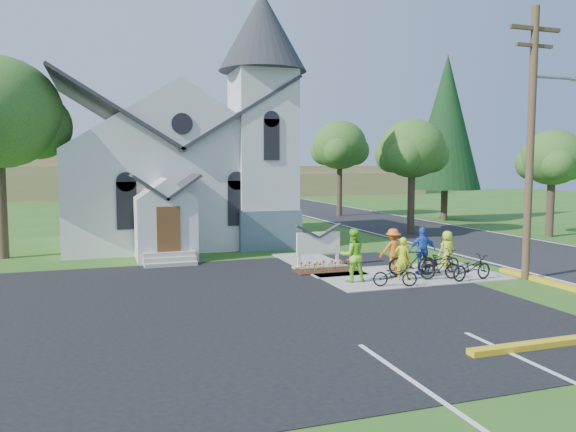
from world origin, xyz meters
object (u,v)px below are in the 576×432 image
object	(u,v)px
cyclist_4	(447,249)
bike_0	(395,275)
cyclist_0	(403,259)
church_sign	(318,243)
bike_1	(412,261)
utility_pole	(532,135)
bike_3	(440,267)
bike_4	(472,268)
cyclist_2	(423,251)
bike_2	(440,262)
cyclist_1	(353,255)
cyclist_3	(393,250)

from	to	relation	value
cyclist_4	bike_0	bearing A→B (deg)	28.91
cyclist_0	bike_0	bearing A→B (deg)	70.37
church_sign	bike_1	size ratio (longest dim) A/B	1.18
utility_pole	cyclist_4	world-z (taller)	utility_pole
bike_3	cyclist_4	world-z (taller)	cyclist_4
utility_pole	cyclist_4	bearing A→B (deg)	120.22
cyclist_4	bike_4	distance (m)	2.56
utility_pole	cyclist_0	xyz separation A→B (m)	(-4.64, 1.16, -4.55)
bike_0	cyclist_0	bearing A→B (deg)	-24.05
cyclist_2	bike_2	bearing A→B (deg)	-174.75
bike_4	bike_3	bearing A→B (deg)	55.09
church_sign	cyclist_0	distance (m)	4.03
bike_4	utility_pole	bearing A→B (deg)	-105.58
utility_pole	cyclist_4	size ratio (longest dim) A/B	6.54
cyclist_4	bike_4	world-z (taller)	cyclist_4
utility_pole	bike_2	xyz separation A→B (m)	(-2.59, 1.79, -4.88)
utility_pole	bike_2	bearing A→B (deg)	145.35
utility_pole	bike_0	size ratio (longest dim) A/B	6.48
church_sign	cyclist_2	distance (m)	4.29
bike_2	bike_3	xyz separation A→B (m)	(-0.66, -0.98, -0.00)
utility_pole	bike_3	world-z (taller)	utility_pole
bike_1	cyclist_1	bearing A→B (deg)	108.74
church_sign	bike_3	xyz separation A→B (m)	(3.32, -3.89, -0.51)
cyclist_1	bike_3	world-z (taller)	cyclist_1
church_sign	cyclist_4	world-z (taller)	church_sign
cyclist_2	bike_4	distance (m)	1.97
cyclist_2	cyclist_4	xyz separation A→B (m)	(1.74, 0.89, -0.16)
church_sign	bike_3	world-z (taller)	church_sign
bike_1	utility_pole	bearing A→B (deg)	-101.59
cyclist_1	bike_4	bearing A→B (deg)	169.11
church_sign	bike_2	distance (m)	4.95
utility_pole	cyclist_2	xyz separation A→B (m)	(-3.35, 1.87, -4.43)
church_sign	utility_pole	bearing A→B (deg)	-35.60
cyclist_1	bike_1	size ratio (longest dim) A/B	1.04
bike_0	utility_pole	bearing A→B (deg)	-74.57
cyclist_2	bike_4	xyz separation A→B (m)	(1.11, -1.57, -0.45)
bike_2	cyclist_3	world-z (taller)	cyclist_3
church_sign	bike_4	distance (m)	6.19
cyclist_3	cyclist_4	size ratio (longest dim) A/B	1.11
church_sign	cyclist_4	xyz separation A→B (m)	(4.95, -1.94, -0.21)
bike_1	bike_0	bearing A→B (deg)	146.24
bike_2	cyclist_3	xyz separation A→B (m)	(-1.47, 1.11, 0.38)
church_sign	bike_4	size ratio (longest dim) A/B	1.23
bike_1	bike_4	xyz separation A→B (m)	(1.60, -1.48, -0.09)
cyclist_4	cyclist_3	bearing A→B (deg)	-7.05
cyclist_0	bike_1	distance (m)	1.04
bike_0	bike_1	xyz separation A→B (m)	(1.59, 1.48, 0.16)
bike_0	cyclist_2	bearing A→B (deg)	-34.45
bike_0	cyclist_4	xyz separation A→B (m)	(3.82, 2.46, 0.36)
cyclist_4	bike_1	bearing A→B (deg)	19.86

